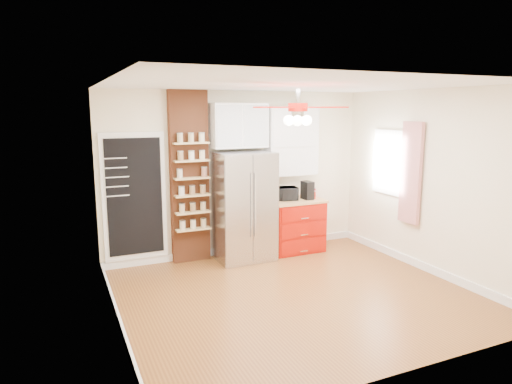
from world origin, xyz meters
name	(u,v)px	position (x,y,z in m)	size (l,w,h in m)	color
floor	(295,294)	(0.00, 0.00, 0.00)	(4.50, 4.50, 0.00)	brown
ceiling	(298,85)	(0.00, 0.00, 2.70)	(4.50, 4.50, 0.00)	white
wall_back	(238,174)	(0.00, 2.00, 1.35)	(4.50, 0.02, 2.70)	#FBEACA
wall_front	(408,233)	(0.00, -2.00, 1.35)	(4.50, 0.02, 2.70)	#FBEACA
wall_left	(112,210)	(-2.25, 0.00, 1.35)	(0.02, 4.00, 2.70)	#FBEACA
wall_right	(431,182)	(2.25, 0.00, 1.35)	(0.02, 4.00, 2.70)	#FBEACA
chalkboard	(135,197)	(-1.70, 1.96, 1.10)	(0.95, 0.05, 1.95)	white
brick_pillar	(189,177)	(-0.85, 1.92, 1.35)	(0.60, 0.16, 2.70)	brown
fridge	(244,206)	(-0.05, 1.63, 0.88)	(0.90, 0.70, 1.75)	silver
upper_glass_cabinet	(239,126)	(-0.05, 1.82, 2.15)	(0.90, 0.35, 0.70)	white
red_cabinet	(295,225)	(0.92, 1.68, 0.45)	(0.94, 0.64, 0.90)	#AB1004
upper_shelf_unit	(291,141)	(0.92, 1.85, 1.88)	(0.90, 0.30, 1.15)	white
window	(390,162)	(2.23, 0.90, 1.55)	(0.04, 0.75, 1.05)	white
curtain	(411,173)	(2.18, 0.35, 1.45)	(0.06, 0.40, 1.55)	red
ceiling_fan	(298,108)	(0.00, 0.00, 2.42)	(1.40, 1.40, 0.44)	silver
toaster_oven	(285,194)	(0.74, 1.70, 1.01)	(0.40, 0.27, 0.22)	black
coffee_maker	(307,190)	(1.11, 1.61, 1.05)	(0.15, 0.22, 0.31)	black
canister_left	(313,195)	(1.22, 1.62, 0.96)	(0.11, 0.11, 0.12)	#B11E09
canister_right	(313,193)	(1.29, 1.73, 0.98)	(0.11, 0.11, 0.16)	#B70A21
pantry_jar_oats	(180,174)	(-1.04, 1.79, 1.44)	(0.09, 0.09, 0.13)	beige
pantry_jar_beans	(204,172)	(-0.66, 1.76, 1.44)	(0.09, 0.09, 0.14)	#96624C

